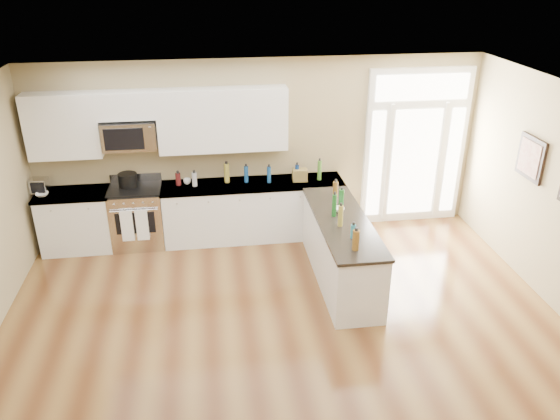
# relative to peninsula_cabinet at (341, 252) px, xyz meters

# --- Properties ---
(ground) EXTENTS (8.00, 8.00, 0.00)m
(ground) POSITION_rel_peninsula_cabinet_xyz_m (-0.93, -2.24, -0.43)
(ground) COLOR #563118
(room_shell) EXTENTS (8.00, 8.00, 8.00)m
(room_shell) POSITION_rel_peninsula_cabinet_xyz_m (-0.93, -2.24, 1.27)
(room_shell) COLOR tan
(room_shell) RESTS_ON ground
(back_cabinet_left) EXTENTS (1.10, 0.66, 0.94)m
(back_cabinet_left) POSITION_rel_peninsula_cabinet_xyz_m (-3.80, 1.45, 0.00)
(back_cabinet_left) COLOR silver
(back_cabinet_left) RESTS_ON ground
(back_cabinet_right) EXTENTS (2.85, 0.66, 0.94)m
(back_cabinet_right) POSITION_rel_peninsula_cabinet_xyz_m (-1.08, 1.45, 0.00)
(back_cabinet_right) COLOR silver
(back_cabinet_right) RESTS_ON ground
(peninsula_cabinet) EXTENTS (0.69, 2.32, 0.94)m
(peninsula_cabinet) POSITION_rel_peninsula_cabinet_xyz_m (0.00, 0.00, 0.00)
(peninsula_cabinet) COLOR silver
(peninsula_cabinet) RESTS_ON ground
(upper_cabinet_left) EXTENTS (1.04, 0.33, 0.95)m
(upper_cabinet_left) POSITION_rel_peninsula_cabinet_xyz_m (-3.81, 1.59, 1.49)
(upper_cabinet_left) COLOR silver
(upper_cabinet_left) RESTS_ON room_shell
(upper_cabinet_right) EXTENTS (1.94, 0.33, 0.95)m
(upper_cabinet_right) POSITION_rel_peninsula_cabinet_xyz_m (-1.50, 1.59, 1.49)
(upper_cabinet_right) COLOR silver
(upper_cabinet_right) RESTS_ON room_shell
(upper_cabinet_short) EXTENTS (0.82, 0.33, 0.40)m
(upper_cabinet_short) POSITION_rel_peninsula_cabinet_xyz_m (-2.88, 1.59, 1.77)
(upper_cabinet_short) COLOR silver
(upper_cabinet_short) RESTS_ON room_shell
(microwave) EXTENTS (0.78, 0.41, 0.42)m
(microwave) POSITION_rel_peninsula_cabinet_xyz_m (-2.88, 1.56, 1.33)
(microwave) COLOR silver
(microwave) RESTS_ON room_shell
(entry_door) EXTENTS (1.70, 0.10, 2.60)m
(entry_door) POSITION_rel_peninsula_cabinet_xyz_m (1.62, 1.71, 0.87)
(entry_door) COLOR white
(entry_door) RESTS_ON ground
(wall_art_near) EXTENTS (0.05, 0.58, 0.58)m
(wall_art_near) POSITION_rel_peninsula_cabinet_xyz_m (2.54, -0.04, 1.27)
(wall_art_near) COLOR black
(wall_art_near) RESTS_ON room_shell
(kitchen_range) EXTENTS (0.79, 0.70, 1.08)m
(kitchen_range) POSITION_rel_peninsula_cabinet_xyz_m (-2.89, 1.45, 0.04)
(kitchen_range) COLOR silver
(kitchen_range) RESTS_ON ground
(stockpot) EXTENTS (0.36, 0.36, 0.22)m
(stockpot) POSITION_rel_peninsula_cabinet_xyz_m (-2.98, 1.55, 0.63)
(stockpot) COLOR black
(stockpot) RESTS_ON kitchen_range
(toaster_oven) EXTENTS (0.27, 0.22, 0.21)m
(toaster_oven) POSITION_rel_peninsula_cabinet_xyz_m (-4.28, 1.54, 0.61)
(toaster_oven) COLOR silver
(toaster_oven) RESTS_ON back_cabinet_left
(cardboard_box) EXTENTS (0.24, 0.18, 0.19)m
(cardboard_box) POSITION_rel_peninsula_cabinet_xyz_m (-0.33, 1.45, 0.60)
(cardboard_box) COLOR brown
(cardboard_box) RESTS_ON back_cabinet_right
(bowl_left) EXTENTS (0.21, 0.21, 0.05)m
(bowl_left) POSITION_rel_peninsula_cabinet_xyz_m (-4.21, 1.37, 0.53)
(bowl_left) COLOR white
(bowl_left) RESTS_ON back_cabinet_left
(bowl_peninsula) EXTENTS (0.20, 0.20, 0.05)m
(bowl_peninsula) POSITION_rel_peninsula_cabinet_xyz_m (0.01, 0.26, 0.53)
(bowl_peninsula) COLOR white
(bowl_peninsula) RESTS_ON peninsula_cabinet
(cup_counter) EXTENTS (0.14, 0.14, 0.09)m
(cup_counter) POSITION_rel_peninsula_cabinet_xyz_m (-2.09, 1.54, 0.55)
(cup_counter) COLOR white
(cup_counter) RESTS_ON back_cabinet_right
(counter_bottles) EXTENTS (2.39, 2.46, 0.32)m
(counter_bottles) POSITION_rel_peninsula_cabinet_xyz_m (-0.65, 0.75, 0.63)
(counter_bottles) COLOR #19591E
(counter_bottles) RESTS_ON back_cabinet_right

